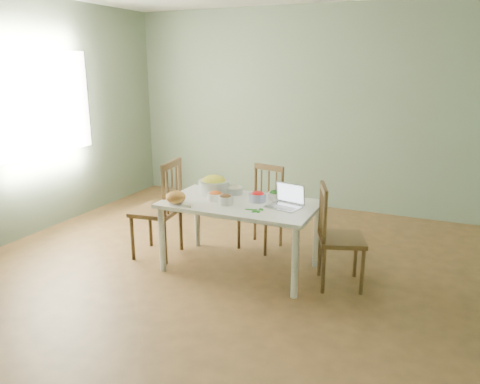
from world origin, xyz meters
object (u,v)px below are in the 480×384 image
at_px(bread_boule, 176,197).
at_px(chair_left, 156,209).
at_px(bowl_squash, 214,185).
at_px(laptop, 284,197).
at_px(chair_far, 260,208).
at_px(chair_right, 342,237).
at_px(dining_table, 240,236).

bearing_deg(bread_boule, chair_left, 149.27).
xyz_separation_m(bowl_squash, laptop, (0.80, -0.18, 0.01)).
height_order(chair_far, chair_left, chair_left).
height_order(bread_boule, bowl_squash, bowl_squash).
height_order(chair_left, chair_right, chair_left).
bearing_deg(dining_table, bowl_squash, 154.18).
height_order(chair_left, bowl_squash, chair_left).
height_order(bread_boule, laptop, laptop).
relative_size(chair_right, laptop, 3.11).
height_order(chair_right, bread_boule, chair_right).
relative_size(dining_table, bread_boule, 7.84).
bearing_deg(chair_right, dining_table, 73.48).
xyz_separation_m(dining_table, chair_right, (0.97, 0.05, 0.12)).
distance_m(dining_table, bowl_squash, 0.59).
bearing_deg(chair_left, bread_boule, 52.14).
xyz_separation_m(chair_far, laptop, (0.46, -0.58, 0.34)).
height_order(chair_left, laptop, chair_left).
distance_m(chair_right, laptop, 0.62).
xyz_separation_m(chair_far, chair_right, (0.99, -0.53, 0.02)).
bearing_deg(bread_boule, dining_table, 27.23).
bearing_deg(bread_boule, laptop, 16.03).
height_order(chair_far, bowl_squash, chair_far).
xyz_separation_m(bread_boule, bowl_squash, (0.17, 0.45, 0.03)).
relative_size(chair_left, bowl_squash, 3.27).
bearing_deg(bowl_squash, chair_right, -5.35).
distance_m(chair_far, chair_right, 1.12).
relative_size(dining_table, chair_right, 1.56).
bearing_deg(dining_table, chair_left, -177.34).
xyz_separation_m(chair_left, chair_right, (1.89, 0.10, -0.04)).
height_order(dining_table, bread_boule, bread_boule).
distance_m(dining_table, chair_left, 0.94).
bearing_deg(bread_boule, bowl_squash, 69.77).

